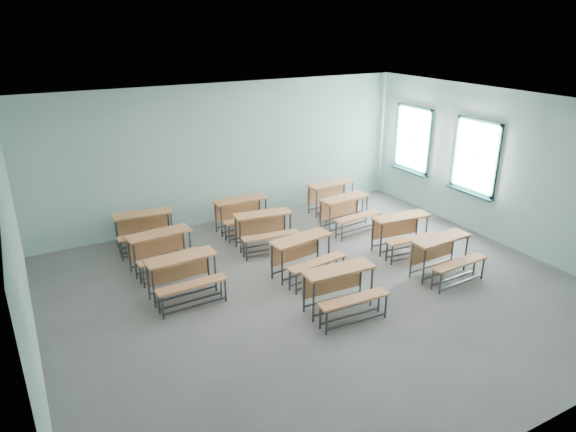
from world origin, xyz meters
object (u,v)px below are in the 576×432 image
object	(u,v)px
desk_unit_r1c1	(305,251)
desk_unit_r2c1	(265,226)
desk_unit_r1c2	(403,229)
desk_unit_r3c0	(145,225)
desk_unit_r0c1	(342,285)
desk_unit_r2c2	(347,208)
desk_unit_r2c0	(162,246)
desk_unit_r3c1	(243,210)
desk_unit_r0c2	(444,252)
desk_unit_r3c2	(334,193)
desk_unit_r1c0	(184,272)

from	to	relation	value
desk_unit_r1c1	desk_unit_r2c1	world-z (taller)	same
desk_unit_r1c2	desk_unit_r3c0	world-z (taller)	same
desk_unit_r0c1	desk_unit_r2c2	world-z (taller)	same
desk_unit_r2c0	desk_unit_r3c1	size ratio (longest dim) A/B	1.05
desk_unit_r0c2	desk_unit_r1c2	xyz separation A→B (m)	(0.07, 1.21, 0.00)
desk_unit_r2c1	desk_unit_r2c2	size ratio (longest dim) A/B	1.01
desk_unit_r0c2	desk_unit_r1c2	size ratio (longest dim) A/B	0.96
desk_unit_r1c1	desk_unit_r3c2	distance (m)	3.44
desk_unit_r0c2	desk_unit_r1c2	world-z (taller)	same
desk_unit_r1c2	desk_unit_r3c1	size ratio (longest dim) A/B	1.06
desk_unit_r1c1	desk_unit_r3c0	distance (m)	3.51
desk_unit_r2c2	desk_unit_r0c2	bearing A→B (deg)	-91.15
desk_unit_r3c0	desk_unit_r3c1	world-z (taller)	same
desk_unit_r2c0	desk_unit_r2c2	world-z (taller)	same
desk_unit_r2c2	desk_unit_r3c2	bearing A→B (deg)	67.03
desk_unit_r3c1	desk_unit_r2c1	bearing A→B (deg)	-89.42
desk_unit_r3c1	desk_unit_r0c1	bearing A→B (deg)	-90.92
desk_unit_r0c1	desk_unit_r1c0	xyz separation A→B (m)	(-2.09, 1.66, 0.00)
desk_unit_r3c0	desk_unit_r3c2	bearing A→B (deg)	2.68
desk_unit_r0c1	desk_unit_r0c2	xyz separation A→B (m)	(2.36, 0.13, 0.00)
desk_unit_r0c2	desk_unit_r3c2	xyz separation A→B (m)	(0.08, 3.78, 0.00)
desk_unit_r1c1	desk_unit_r3c2	bearing A→B (deg)	39.61
desk_unit_r1c0	desk_unit_r2c0	distance (m)	1.20
desk_unit_r3c2	desk_unit_r1c2	bearing A→B (deg)	-93.85
desk_unit_r3c0	desk_unit_r2c0	bearing A→B (deg)	-84.27
desk_unit_r3c0	desk_unit_r0c1	bearing A→B (deg)	-57.62
desk_unit_r1c0	desk_unit_r3c0	world-z (taller)	same
desk_unit_r0c1	desk_unit_r2c2	size ratio (longest dim) A/B	0.97
desk_unit_r2c2	desk_unit_r2c1	bearing A→B (deg)	174.60
desk_unit_r2c2	desk_unit_r2c0	bearing A→B (deg)	174.04
desk_unit_r1c2	desk_unit_r2c2	world-z (taller)	same
desk_unit_r0c1	desk_unit_r2c0	bearing A→B (deg)	129.18
desk_unit_r1c2	desk_unit_r3c0	size ratio (longest dim) A/B	1.01
desk_unit_r2c1	desk_unit_r3c1	size ratio (longest dim) A/B	1.07
desk_unit_r2c1	desk_unit_r3c1	distance (m)	1.04
desk_unit_r0c2	desk_unit_r1c0	size ratio (longest dim) A/B	1.00
desk_unit_r0c2	desk_unit_r1c1	world-z (taller)	same
desk_unit_r2c2	desk_unit_r3c0	size ratio (longest dim) A/B	1.01
desk_unit_r0c2	desk_unit_r1c0	distance (m)	4.70
desk_unit_r2c2	desk_unit_r1c0	bearing A→B (deg)	-170.02
desk_unit_r1c1	desk_unit_r3c2	size ratio (longest dim) A/B	1.04
desk_unit_r1c0	desk_unit_r3c2	bearing A→B (deg)	24.43
desk_unit_r0c1	desk_unit_r3c1	size ratio (longest dim) A/B	1.02
desk_unit_r2c0	desk_unit_r3c0	distance (m)	1.20
desk_unit_r1c0	desk_unit_r3c0	size ratio (longest dim) A/B	0.97
desk_unit_r1c0	desk_unit_r1c1	bearing A→B (deg)	-9.45
desk_unit_r0c1	desk_unit_r2c0	distance (m)	3.56
desk_unit_r3c0	desk_unit_r3c2	distance (m)	4.58
desk_unit_r3c0	desk_unit_r0c2	bearing A→B (deg)	-36.52
desk_unit_r0c2	desk_unit_r1c2	distance (m)	1.22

